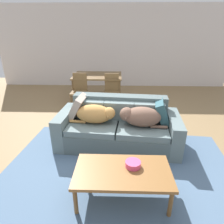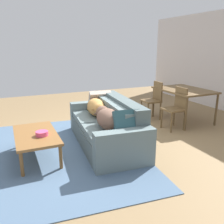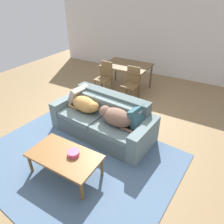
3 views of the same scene
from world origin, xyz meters
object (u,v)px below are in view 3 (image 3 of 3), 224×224
at_px(dog_on_right_cushion, 115,116).
at_px(dining_chair_near_right, 131,82).
at_px(dining_chair_near_left, 105,76).
at_px(throw_pillow_by_left_arm, 78,95).
at_px(throw_pillow_by_right_arm, 138,118).
at_px(dining_table, 127,67).
at_px(couch, 104,120).
at_px(dog_on_left_cushion, 86,105).
at_px(coffee_table, 64,157).
at_px(bowl_on_coffee_table, 73,153).

height_order(dog_on_right_cushion, dining_chair_near_right, dining_chair_near_right).
bearing_deg(dining_chair_near_left, throw_pillow_by_left_arm, -77.81).
xyz_separation_m(throw_pillow_by_left_arm, dining_chair_near_left, (-0.25, 1.52, -0.13)).
xyz_separation_m(throw_pillow_by_right_arm, dining_table, (-1.35, 2.22, 0.07)).
bearing_deg(couch, dog_on_left_cushion, -163.55).
bearing_deg(dining_chair_near_right, dining_chair_near_left, -178.02).
bearing_deg(dog_on_left_cushion, coffee_table, -64.21).
relative_size(couch, coffee_table, 1.89).
relative_size(throw_pillow_by_right_arm, bowl_on_coffee_table, 2.08).
bearing_deg(coffee_table, throw_pillow_by_left_arm, 119.97).
bearing_deg(dining_chair_near_left, dog_on_right_cushion, -50.13).
distance_m(coffee_table, dining_table, 3.56).
bearing_deg(dog_on_left_cushion, throw_pillow_by_left_arm, 155.92).
bearing_deg(dining_table, dog_on_right_cushion, -68.26).
distance_m(coffee_table, bowl_on_coffee_table, 0.17).
bearing_deg(dining_table, bowl_on_coffee_table, -77.25).
distance_m(dog_on_left_cushion, throw_pillow_by_right_arm, 1.16).
bearing_deg(dog_on_left_cushion, bowl_on_coffee_table, -57.48).
relative_size(throw_pillow_by_left_arm, throw_pillow_by_right_arm, 1.11).
xyz_separation_m(couch, throw_pillow_by_right_arm, (0.76, -0.01, 0.31)).
distance_m(throw_pillow_by_left_arm, dining_chair_near_left, 1.54).
height_order(couch, coffee_table, couch).
height_order(couch, throw_pillow_by_right_arm, throw_pillow_by_right_arm).
bearing_deg(bowl_on_coffee_table, dining_table, 102.75).
relative_size(dog_on_left_cushion, dog_on_right_cushion, 1.01).
height_order(throw_pillow_by_left_arm, dining_chair_near_left, dining_chair_near_left).
distance_m(couch, throw_pillow_by_right_arm, 0.82).
bearing_deg(throw_pillow_by_right_arm, coffee_table, -119.26).
relative_size(throw_pillow_by_right_arm, coffee_table, 0.34).
height_order(throw_pillow_by_right_arm, dining_table, throw_pillow_by_right_arm).
bearing_deg(coffee_table, couch, 92.55).
bearing_deg(dining_chair_near_left, dining_chair_near_right, 5.27).
relative_size(couch, dining_chair_near_left, 2.39).
height_order(dog_on_right_cushion, dining_chair_near_left, dining_chair_near_left).
height_order(couch, dog_on_right_cushion, couch).
height_order(dog_on_left_cushion, dog_on_right_cushion, dog_on_right_cushion).
xyz_separation_m(couch, throw_pillow_by_left_arm, (-0.75, 0.13, 0.33)).
xyz_separation_m(couch, bowl_on_coffee_table, (0.18, -1.20, 0.13)).
height_order(dog_on_left_cushion, throw_pillow_by_right_arm, throw_pillow_by_right_arm).
distance_m(dining_chair_near_left, dining_chair_near_right, 0.82).
xyz_separation_m(dining_table, dining_chair_near_left, (-0.41, -0.56, -0.19)).
bearing_deg(throw_pillow_by_right_arm, dog_on_right_cushion, -159.45).
xyz_separation_m(dog_on_left_cushion, dining_chair_near_right, (0.21, 1.76, -0.11)).
xyz_separation_m(throw_pillow_by_left_arm, dining_chair_near_right, (0.58, 1.55, -0.14)).
xyz_separation_m(dog_on_left_cushion, throw_pillow_by_left_arm, (-0.36, 0.21, 0.03)).
xyz_separation_m(throw_pillow_by_left_arm, coffee_table, (0.81, -1.41, -0.28)).
bearing_deg(dining_chair_near_right, throw_pillow_by_left_arm, -110.69).
relative_size(couch, dog_on_left_cushion, 2.76).
height_order(dog_on_left_cushion, dining_chair_near_left, dining_chair_near_left).
bearing_deg(coffee_table, dining_chair_near_left, 109.88).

